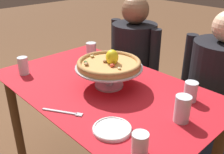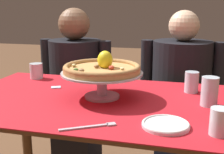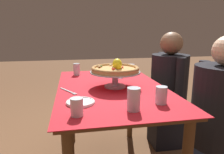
{
  "view_description": "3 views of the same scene",
  "coord_description": "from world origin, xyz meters",
  "px_view_note": "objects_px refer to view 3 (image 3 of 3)",
  "views": [
    {
      "loc": [
        0.99,
        -0.87,
        1.45
      ],
      "look_at": [
        0.02,
        0.04,
        0.82
      ],
      "focal_mm": 41.47,
      "sensor_mm": 36.0,
      "label": 1
    },
    {
      "loc": [
        0.39,
        -1.24,
        1.19
      ],
      "look_at": [
        0.07,
        -0.0,
        0.88
      ],
      "focal_mm": 47.13,
      "sensor_mm": 36.0,
      "label": 2
    },
    {
      "loc": [
        1.51,
        -0.28,
        1.19
      ],
      "look_at": [
        -0.02,
        0.01,
        0.84
      ],
      "focal_mm": 33.29,
      "sensor_mm": 36.0,
      "label": 3
    }
  ],
  "objects_px": {
    "water_glass_front_right": "(77,108)",
    "dinner_fork": "(69,91)",
    "pizza_stand": "(115,76)",
    "sugar_packet": "(120,78)",
    "diner_left": "(168,92)",
    "water_glass_side_right": "(134,101)",
    "diner_right": "(219,123)",
    "water_glass_front_left": "(77,70)",
    "water_glass_back_right": "(161,96)",
    "water_glass_back_left": "(131,69)",
    "pizza": "(115,69)",
    "side_plate": "(80,102)"
  },
  "relations": [
    {
      "from": "water_glass_front_right",
      "to": "dinner_fork",
      "type": "height_order",
      "value": "water_glass_front_right"
    },
    {
      "from": "pizza_stand",
      "to": "sugar_packet",
      "type": "distance_m",
      "value": 0.31
    },
    {
      "from": "sugar_packet",
      "to": "diner_left",
      "type": "xyz_separation_m",
      "value": [
        -0.1,
        0.53,
        -0.19
      ]
    },
    {
      "from": "water_glass_side_right",
      "to": "diner_right",
      "type": "distance_m",
      "value": 0.71
    },
    {
      "from": "water_glass_front_left",
      "to": "diner_right",
      "type": "xyz_separation_m",
      "value": [
        0.84,
        0.93,
        -0.24
      ]
    },
    {
      "from": "diner_left",
      "to": "water_glass_back_right",
      "type": "bearing_deg",
      "value": -29.09
    },
    {
      "from": "pizza_stand",
      "to": "diner_right",
      "type": "distance_m",
      "value": 0.79
    },
    {
      "from": "pizza_stand",
      "to": "water_glass_back_left",
      "type": "xyz_separation_m",
      "value": [
        -0.48,
        0.26,
        -0.05
      ]
    },
    {
      "from": "pizza",
      "to": "water_glass_front_right",
      "type": "distance_m",
      "value": 0.59
    },
    {
      "from": "water_glass_front_left",
      "to": "diner_left",
      "type": "xyz_separation_m",
      "value": [
        0.11,
        0.91,
        -0.24
      ]
    },
    {
      "from": "sugar_packet",
      "to": "water_glass_front_left",
      "type": "bearing_deg",
      "value": -119.34
    },
    {
      "from": "water_glass_front_left",
      "to": "dinner_fork",
      "type": "xyz_separation_m",
      "value": [
        0.55,
        -0.07,
        -0.05
      ]
    },
    {
      "from": "water_glass_side_right",
      "to": "dinner_fork",
      "type": "height_order",
      "value": "water_glass_side_right"
    },
    {
      "from": "water_glass_front_right",
      "to": "diner_right",
      "type": "distance_m",
      "value": 0.99
    },
    {
      "from": "water_glass_side_right",
      "to": "sugar_packet",
      "type": "relative_size",
      "value": 2.54
    },
    {
      "from": "water_glass_front_right",
      "to": "pizza",
      "type": "bearing_deg",
      "value": 148.75
    },
    {
      "from": "water_glass_front_right",
      "to": "diner_right",
      "type": "xyz_separation_m",
      "value": [
        -0.15,
        0.95,
        -0.23
      ]
    },
    {
      "from": "water_glass_side_right",
      "to": "water_glass_back_left",
      "type": "distance_m",
      "value": 0.99
    },
    {
      "from": "diner_right",
      "to": "dinner_fork",
      "type": "bearing_deg",
      "value": -106.02
    },
    {
      "from": "pizza",
      "to": "water_glass_front_right",
      "type": "bearing_deg",
      "value": -31.25
    },
    {
      "from": "side_plate",
      "to": "dinner_fork",
      "type": "height_order",
      "value": "side_plate"
    },
    {
      "from": "water_glass_front_left",
      "to": "dinner_fork",
      "type": "relative_size",
      "value": 0.6
    },
    {
      "from": "diner_right",
      "to": "diner_left",
      "type": "bearing_deg",
      "value": -178.38
    },
    {
      "from": "pizza_stand",
      "to": "water_glass_front_left",
      "type": "relative_size",
      "value": 3.4
    },
    {
      "from": "water_glass_back_left",
      "to": "side_plate",
      "type": "relative_size",
      "value": 0.53
    },
    {
      "from": "pizza_stand",
      "to": "water_glass_front_left",
      "type": "height_order",
      "value": "pizza_stand"
    },
    {
      "from": "pizza",
      "to": "diner_right",
      "type": "height_order",
      "value": "diner_right"
    },
    {
      "from": "water_glass_back_right",
      "to": "sugar_packet",
      "type": "bearing_deg",
      "value": -172.17
    },
    {
      "from": "dinner_fork",
      "to": "sugar_packet",
      "type": "bearing_deg",
      "value": 127.62
    },
    {
      "from": "water_glass_front_right",
      "to": "water_glass_front_left",
      "type": "height_order",
      "value": "water_glass_front_left"
    },
    {
      "from": "side_plate",
      "to": "water_glass_back_right",
      "type": "bearing_deg",
      "value": 79.15
    },
    {
      "from": "water_glass_back_left",
      "to": "sugar_packet",
      "type": "height_order",
      "value": "water_glass_back_left"
    },
    {
      "from": "water_glass_back_right",
      "to": "water_glass_front_right",
      "type": "bearing_deg",
      "value": -79.94
    },
    {
      "from": "pizza",
      "to": "water_glass_front_left",
      "type": "xyz_separation_m",
      "value": [
        -0.49,
        -0.28,
        -0.09
      ]
    },
    {
      "from": "dinner_fork",
      "to": "diner_left",
      "type": "bearing_deg",
      "value": 114.34
    },
    {
      "from": "dinner_fork",
      "to": "water_glass_side_right",
      "type": "bearing_deg",
      "value": 39.89
    },
    {
      "from": "water_glass_front_right",
      "to": "diner_right",
      "type": "bearing_deg",
      "value": 98.71
    },
    {
      "from": "pizza",
      "to": "dinner_fork",
      "type": "xyz_separation_m",
      "value": [
        0.06,
        -0.35,
        -0.14
      ]
    },
    {
      "from": "water_glass_back_right",
      "to": "diner_right",
      "type": "distance_m",
      "value": 0.52
    },
    {
      "from": "water_glass_side_right",
      "to": "diner_left",
      "type": "bearing_deg",
      "value": 143.84
    },
    {
      "from": "pizza",
      "to": "side_plate",
      "type": "bearing_deg",
      "value": -41.04
    },
    {
      "from": "water_glass_front_right",
      "to": "diner_left",
      "type": "relative_size",
      "value": 0.08
    },
    {
      "from": "water_glass_front_left",
      "to": "diner_left",
      "type": "height_order",
      "value": "diner_left"
    },
    {
      "from": "water_glass_back_left",
      "to": "dinner_fork",
      "type": "distance_m",
      "value": 0.81
    },
    {
      "from": "pizza",
      "to": "water_glass_back_right",
      "type": "bearing_deg",
      "value": 25.42
    },
    {
      "from": "pizza_stand",
      "to": "diner_right",
      "type": "height_order",
      "value": "diner_right"
    },
    {
      "from": "pizza",
      "to": "side_plate",
      "type": "relative_size",
      "value": 2.09
    },
    {
      "from": "dinner_fork",
      "to": "sugar_packet",
      "type": "distance_m",
      "value": 0.56
    },
    {
      "from": "water_glass_back_left",
      "to": "side_plate",
      "type": "xyz_separation_m",
      "value": [
        0.8,
        -0.53,
        -0.03
      ]
    },
    {
      "from": "water_glass_back_right",
      "to": "water_glass_back_left",
      "type": "xyz_separation_m",
      "value": [
        -0.89,
        0.07,
        -0.01
      ]
    }
  ]
}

